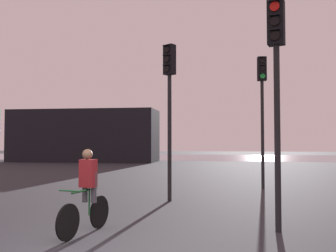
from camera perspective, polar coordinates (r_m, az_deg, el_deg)
name	(u,v)px	position (r m, az deg, el deg)	size (l,w,h in m)	color
water_strip	(204,157)	(41.41, 5.50, -4.76)	(80.00, 16.00, 0.01)	slate
distant_building	(84,136)	(33.54, -12.62, -1.47)	(12.68, 4.00, 4.48)	black
traffic_light_center	(169,92)	(11.22, 0.22, 5.14)	(0.40, 0.42, 4.67)	black
traffic_light_far_right	(262,98)	(14.45, 14.16, 4.22)	(0.34, 0.36, 4.94)	black
traffic_light_near_right	(277,70)	(7.81, 16.21, 8.15)	(0.38, 0.40, 4.59)	black
cyclist	(87,191)	(7.49, -12.25, -9.59)	(0.55, 1.67, 1.62)	black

